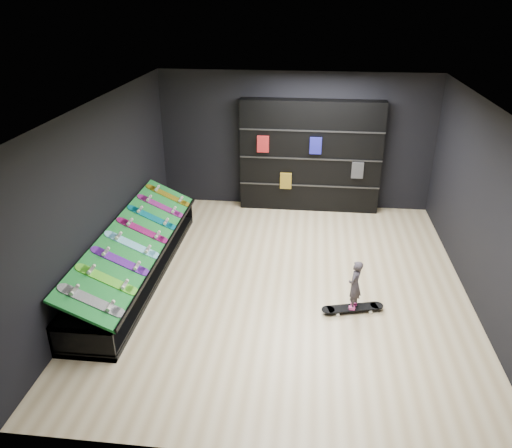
# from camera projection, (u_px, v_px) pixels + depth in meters

# --- Properties ---
(floor) EXTENTS (6.00, 7.00, 0.01)m
(floor) POSITION_uv_depth(u_px,v_px,m) (284.00, 284.00, 8.46)
(floor) COLOR beige
(floor) RESTS_ON ground
(ceiling) EXTENTS (6.00, 7.00, 0.01)m
(ceiling) POSITION_uv_depth(u_px,v_px,m) (289.00, 106.00, 7.19)
(ceiling) COLOR white
(ceiling) RESTS_ON ground
(wall_back) EXTENTS (6.00, 0.02, 3.00)m
(wall_back) POSITION_uv_depth(u_px,v_px,m) (295.00, 141.00, 10.97)
(wall_back) COLOR black
(wall_back) RESTS_ON ground
(wall_front) EXTENTS (6.00, 0.02, 3.00)m
(wall_front) POSITION_uv_depth(u_px,v_px,m) (264.00, 345.00, 4.68)
(wall_front) COLOR black
(wall_front) RESTS_ON ground
(wall_left) EXTENTS (0.02, 7.00, 3.00)m
(wall_left) POSITION_uv_depth(u_px,v_px,m) (103.00, 194.00, 8.13)
(wall_left) COLOR black
(wall_left) RESTS_ON ground
(wall_right) EXTENTS (0.02, 7.00, 3.00)m
(wall_right) POSITION_uv_depth(u_px,v_px,m) (485.00, 211.00, 7.52)
(wall_right) COLOR black
(wall_right) RESTS_ON ground
(display_rack) EXTENTS (0.90, 4.50, 0.50)m
(display_rack) POSITION_uv_depth(u_px,v_px,m) (137.00, 262.00, 8.62)
(display_rack) COLOR black
(display_rack) RESTS_ON ground
(turf_ramp) EXTENTS (0.92, 4.50, 0.46)m
(turf_ramp) POSITION_uv_depth(u_px,v_px,m) (137.00, 239.00, 8.41)
(turf_ramp) COLOR #0F621F
(turf_ramp) RESTS_ON display_rack
(back_shelving) EXTENTS (3.06, 0.36, 2.45)m
(back_shelving) POSITION_uv_depth(u_px,v_px,m) (310.00, 156.00, 10.89)
(back_shelving) COLOR black
(back_shelving) RESTS_ON ground
(floor_skateboard) EXTENTS (1.00, 0.46, 0.09)m
(floor_skateboard) POSITION_uv_depth(u_px,v_px,m) (352.00, 309.00, 7.70)
(floor_skateboard) COLOR black
(floor_skateboard) RESTS_ON ground
(child) EXTENTS (0.19, 0.22, 0.48)m
(child) POSITION_uv_depth(u_px,v_px,m) (354.00, 294.00, 7.58)
(child) COLOR black
(child) RESTS_ON floor_skateboard
(display_board_0) EXTENTS (0.93, 0.22, 0.50)m
(display_board_0) POSITION_uv_depth(u_px,v_px,m) (92.00, 301.00, 6.69)
(display_board_0) COLOR black
(display_board_0) RESTS_ON turf_ramp
(display_board_1) EXTENTS (0.93, 0.22, 0.50)m
(display_board_1) POSITION_uv_depth(u_px,v_px,m) (107.00, 279.00, 7.18)
(display_board_1) COLOR green
(display_board_1) RESTS_ON turf_ramp
(display_board_2) EXTENTS (0.93, 0.22, 0.50)m
(display_board_2) POSITION_uv_depth(u_px,v_px,m) (120.00, 261.00, 7.67)
(display_board_2) COLOR purple
(display_board_2) RESTS_ON turf_ramp
(display_board_3) EXTENTS (0.93, 0.22, 0.50)m
(display_board_3) POSITION_uv_depth(u_px,v_px,m) (132.00, 245.00, 8.16)
(display_board_3) COLOR #0CB2E5
(display_board_3) RESTS_ON turf_ramp
(display_board_4) EXTENTS (0.93, 0.22, 0.50)m
(display_board_4) POSITION_uv_depth(u_px,v_px,m) (143.00, 230.00, 8.65)
(display_board_4) COLOR #E5198C
(display_board_4) RESTS_ON turf_ramp
(display_board_5) EXTENTS (0.93, 0.22, 0.50)m
(display_board_5) POSITION_uv_depth(u_px,v_px,m) (152.00, 218.00, 9.13)
(display_board_5) COLOR #0C8C99
(display_board_5) RESTS_ON turf_ramp
(display_board_6) EXTENTS (0.93, 0.22, 0.50)m
(display_board_6) POSITION_uv_depth(u_px,v_px,m) (161.00, 206.00, 9.62)
(display_board_6) COLOR #2626BF
(display_board_6) RESTS_ON turf_ramp
(display_board_7) EXTENTS (0.93, 0.22, 0.50)m
(display_board_7) POSITION_uv_depth(u_px,v_px,m) (168.00, 196.00, 10.11)
(display_board_7) COLOR yellow
(display_board_7) RESTS_ON turf_ramp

